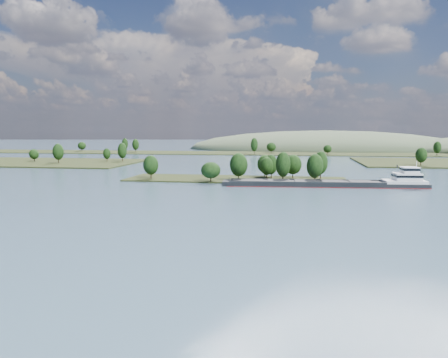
# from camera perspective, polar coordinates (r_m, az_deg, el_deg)

# --- Properties ---
(ground) EXTENTS (1800.00, 1800.00, 0.00)m
(ground) POSITION_cam_1_polar(r_m,az_deg,el_deg) (142.18, -1.74, -2.83)
(ground) COLOR #3C5467
(ground) RESTS_ON ground
(tree_island) EXTENTS (100.00, 32.74, 14.18)m
(tree_island) POSITION_cam_1_polar(r_m,az_deg,el_deg) (198.19, 3.38, 0.97)
(tree_island) COLOR black
(tree_island) RESTS_ON ground
(back_shoreline) EXTENTS (900.00, 60.00, 16.20)m
(back_shoreline) POSITION_cam_1_polar(r_m,az_deg,el_deg) (418.47, 6.84, 3.38)
(back_shoreline) COLOR black
(back_shoreline) RESTS_ON ground
(hill_west) EXTENTS (320.00, 160.00, 44.00)m
(hill_west) POSITION_cam_1_polar(r_m,az_deg,el_deg) (519.25, 12.99, 3.78)
(hill_west) COLOR #3F4D35
(hill_west) RESTS_ON ground
(cargo_barge) EXTENTS (82.62, 15.88, 11.11)m
(cargo_barge) POSITION_cam_1_polar(r_m,az_deg,el_deg) (183.47, 14.67, -0.49)
(cargo_barge) COLOR black
(cargo_barge) RESTS_ON ground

